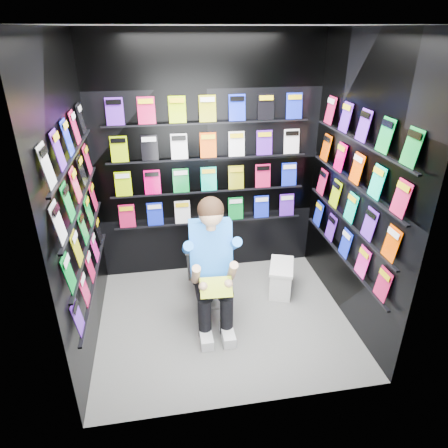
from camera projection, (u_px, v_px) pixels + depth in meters
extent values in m
plane|color=slate|center=(224.00, 319.00, 3.93)|extent=(2.40, 2.40, 0.00)
plane|color=white|center=(224.00, 25.00, 2.78)|extent=(2.40, 2.40, 0.00)
cube|color=black|center=(208.00, 162.00, 4.24)|extent=(2.40, 0.04, 2.60)
cube|color=black|center=(251.00, 258.00, 2.47)|extent=(2.40, 0.04, 2.60)
cube|color=black|center=(76.00, 207.00, 3.17)|extent=(0.04, 2.00, 2.60)
cube|color=black|center=(357.00, 189.00, 3.54)|extent=(0.04, 2.00, 2.60)
imported|color=silver|center=(206.00, 264.00, 4.17)|extent=(0.46, 0.77, 0.73)
cube|color=white|center=(281.00, 279.00, 4.29)|extent=(0.34, 0.45, 0.30)
cube|color=white|center=(282.00, 266.00, 4.22)|extent=(0.37, 0.48, 0.03)
cube|color=green|center=(216.00, 287.00, 3.43)|extent=(0.29, 0.18, 0.12)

